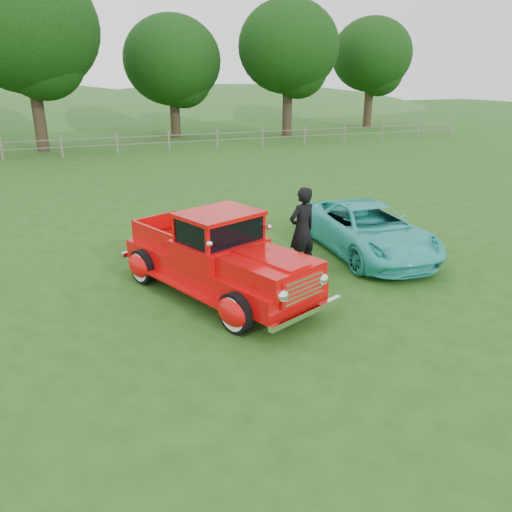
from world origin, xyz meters
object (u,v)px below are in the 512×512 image
object	(u,v)px
tree_far_east	(372,55)
red_pickup	(218,258)
tree_near_east	(172,61)
man	(302,230)
tree_mid_east	(288,47)
teal_sedan	(368,229)
tree_near_west	(26,27)

from	to	relation	value
tree_far_east	red_pickup	bearing A→B (deg)	-127.88
tree_near_east	man	bearing A→B (deg)	-96.67
tree_mid_east	tree_far_east	xyz separation A→B (m)	(9.00, 3.00, -0.31)
tree_near_east	tree_mid_east	world-z (taller)	tree_mid_east
tree_near_east	tree_mid_east	distance (m)	8.30
red_pickup	man	xyz separation A→B (m)	(2.19, 0.57, 0.19)
tree_mid_east	man	bearing A→B (deg)	-113.94
tree_mid_east	teal_sedan	world-z (taller)	tree_mid_east
tree_near_west	tree_far_east	xyz separation A→B (m)	(26.00, 5.00, -0.94)
tree_near_west	red_pickup	bearing A→B (deg)	-81.31
tree_mid_east	teal_sedan	bearing A→B (deg)	-110.18
red_pickup	teal_sedan	xyz separation A→B (m)	(4.29, 1.05, -0.16)
tree_near_west	red_pickup	xyz separation A→B (m)	(3.63, -23.75, -6.00)
tree_mid_east	tree_far_east	world-z (taller)	tree_mid_east
tree_far_east	man	xyz separation A→B (m)	(-20.18, -28.18, -4.87)
tree_near_east	tree_far_east	distance (m)	17.04
tree_near_west	teal_sedan	bearing A→B (deg)	-70.77
tree_mid_east	red_pickup	size ratio (longest dim) A/B	1.79
tree_far_east	man	bearing A→B (deg)	-125.61
red_pickup	man	size ratio (longest dim) A/B	2.66
teal_sedan	tree_far_east	bearing A→B (deg)	60.66
man	tree_mid_east	bearing A→B (deg)	-129.00
tree_near_east	man	size ratio (longest dim) A/B	4.21
tree_mid_east	teal_sedan	distance (m)	26.90
tree_mid_east	tree_far_east	size ratio (longest dim) A/B	1.07
tree_near_west	teal_sedan	size ratio (longest dim) A/B	2.28
tree_far_east	tree_near_west	bearing A→B (deg)	-169.11
tree_near_west	man	xyz separation A→B (m)	(5.82, -23.18, -5.81)
man	red_pickup	bearing A→B (deg)	-0.39
tree_far_east	teal_sedan	size ratio (longest dim) A/B	1.94
tree_mid_east	red_pickup	xyz separation A→B (m)	(-13.37, -25.75, -5.38)
tree_mid_east	man	xyz separation A→B (m)	(-11.18, -25.18, -5.18)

